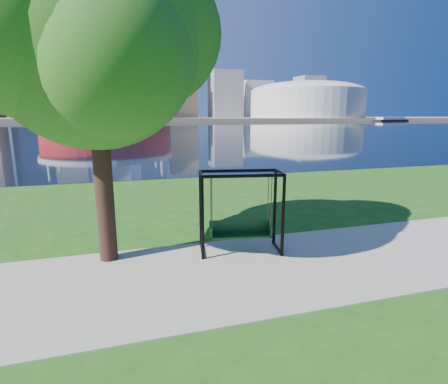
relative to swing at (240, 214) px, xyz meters
name	(u,v)px	position (x,y,z in m)	size (l,w,h in m)	color
ground	(234,263)	(-0.38, -0.62, -1.03)	(900.00, 900.00, 0.00)	#1E5114
path	(240,271)	(-0.38, -1.12, -1.01)	(120.00, 4.00, 0.03)	#9E937F
river	(127,128)	(-0.38, 101.38, -1.02)	(900.00, 180.00, 0.02)	black
far_bank	(121,119)	(-0.38, 305.38, -0.03)	(900.00, 228.00, 2.00)	#937F60
stadium	(104,99)	(-10.38, 234.38, 13.20)	(83.00, 83.00, 32.00)	maroon
arena	(307,99)	(134.62, 234.38, 14.85)	(84.00, 84.00, 26.56)	beige
skyline	(113,77)	(-4.65, 318.77, 34.86)	(392.00, 66.00, 96.50)	gray
swing	(240,214)	(0.00, 0.00, 0.00)	(2.21, 1.25, 2.13)	black
park_tree	(90,36)	(-3.34, 0.49, 4.16)	(6.01, 5.43, 7.47)	black
barge	(391,119)	(170.10, 186.03, 0.17)	(27.30, 11.46, 2.65)	black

